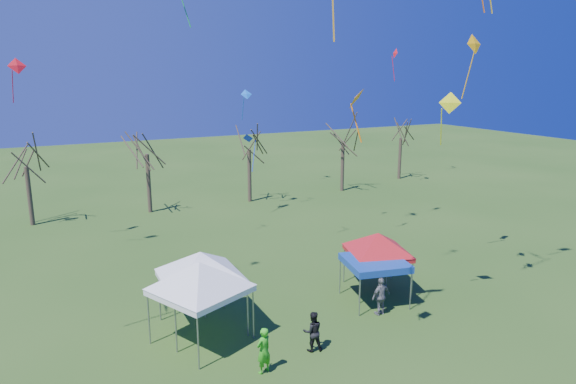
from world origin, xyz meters
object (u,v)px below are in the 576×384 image
(tree_4, at_px, (343,126))
(tent_white_west, at_px, (200,257))
(tent_red, at_px, (378,237))
(tree_1, at_px, (24,146))
(person_dark, at_px, (313,331))
(tent_white_mid, at_px, (200,268))
(person_grey, at_px, (381,296))
(tree_2, at_px, (146,133))
(tree_5, at_px, (402,124))
(tree_3, at_px, (249,131))
(tent_blue, at_px, (375,263))
(person_green, at_px, (264,350))

(tree_4, xyz_separation_m, tent_white_west, (-19.82, -19.86, -2.83))
(tent_red, bearing_deg, tree_1, 126.57)
(person_dark, bearing_deg, tent_red, -132.35)
(tent_white_mid, relative_size, person_grey, 2.36)
(tree_2, distance_m, tent_white_west, 20.57)
(tree_5, bearing_deg, tree_2, -176.30)
(tree_3, bearing_deg, tent_blue, -96.36)
(person_green, bearing_deg, tent_white_west, -97.24)
(tent_white_west, bearing_deg, person_dark, -48.56)
(tree_2, height_order, person_green, tree_2)
(person_green, distance_m, person_dark, 2.41)
(tree_1, relative_size, person_green, 4.27)
(tree_1, distance_m, tent_blue, 26.32)
(tree_2, bearing_deg, tent_red, -71.23)
(tent_red, height_order, person_dark, tent_red)
(tent_white_west, height_order, person_green, tent_white_west)
(tent_blue, bearing_deg, tent_white_west, 171.93)
(tree_1, bearing_deg, person_grey, -58.75)
(tree_2, height_order, tent_red, tree_2)
(tree_5, xyz_separation_m, tent_blue, (-20.04, -23.08, -3.78))
(tent_white_mid, height_order, tent_red, tent_white_mid)
(tree_1, relative_size, tree_2, 0.92)
(tree_5, height_order, person_green, tree_5)
(tree_4, relative_size, person_grey, 4.43)
(tree_1, bearing_deg, person_green, -73.67)
(tree_5, relative_size, person_green, 4.23)
(tent_white_west, xyz_separation_m, tent_white_mid, (-0.36, -1.06, -0.03))
(tent_white_mid, height_order, tent_blue, tent_white_mid)
(tent_white_mid, distance_m, person_dark, 5.13)
(tree_4, relative_size, tent_white_mid, 1.88)
(person_green, xyz_separation_m, person_grey, (6.65, 1.85, 0.01))
(tent_blue, bearing_deg, tree_3, 83.64)
(tent_white_west, relative_size, person_green, 2.57)
(tent_white_mid, height_order, person_green, tent_white_mid)
(tree_4, height_order, tent_red, tree_4)
(tree_3, bearing_deg, tree_5, 6.52)
(tree_3, xyz_separation_m, tent_white_west, (-10.50, -19.90, -2.85))
(tent_red, bearing_deg, tent_blue, -131.65)
(tree_4, distance_m, tent_white_mid, 29.21)
(person_dark, bearing_deg, tree_1, -52.80)
(tree_1, xyz_separation_m, tree_4, (26.12, -0.65, 0.27))
(tent_white_west, height_order, tent_white_mid, tent_white_west)
(tree_2, bearing_deg, tent_blue, -74.20)
(tree_3, bearing_deg, person_green, -111.54)
(tent_white_mid, distance_m, tent_red, 9.44)
(tree_3, relative_size, tent_blue, 2.47)
(tree_5, distance_m, tent_red, 29.38)
(tree_2, relative_size, person_dark, 4.99)
(tree_4, xyz_separation_m, person_green, (-18.86, -24.13, -5.18))
(tent_white_west, distance_m, tent_red, 9.04)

